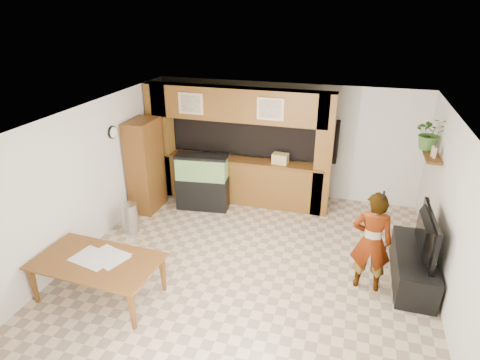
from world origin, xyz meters
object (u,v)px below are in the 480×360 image
(aquarium, at_px, (202,183))
(person, at_px, (371,242))
(dining_table, at_px, (98,280))
(pantry_cabinet, at_px, (145,166))
(television, at_px, (420,233))

(aquarium, height_order, person, person)
(dining_table, bearing_deg, pantry_cabinet, 106.24)
(aquarium, bearing_deg, person, -34.32)
(pantry_cabinet, distance_m, aquarium, 1.26)
(pantry_cabinet, xyz_separation_m, television, (5.35, -1.12, -0.10))
(dining_table, bearing_deg, television, 23.71)
(pantry_cabinet, height_order, person, pantry_cabinet)
(pantry_cabinet, bearing_deg, dining_table, -76.33)
(television, bearing_deg, dining_table, 109.64)
(aquarium, xyz_separation_m, television, (4.19, -1.44, 0.29))
(pantry_cabinet, xyz_separation_m, aquarium, (1.16, 0.32, -0.39))
(pantry_cabinet, xyz_separation_m, person, (4.63, -1.48, -0.16))
(television, xyz_separation_m, person, (-0.72, -0.37, -0.06))
(aquarium, distance_m, person, 3.92)
(person, relative_size, dining_table, 0.89)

